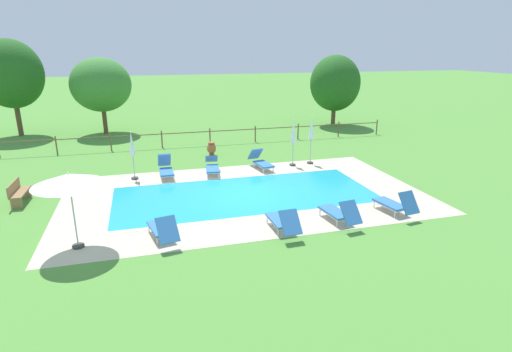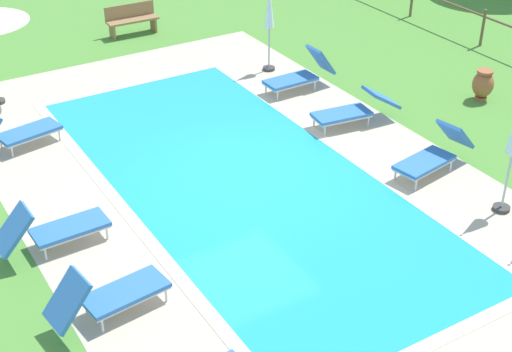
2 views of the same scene
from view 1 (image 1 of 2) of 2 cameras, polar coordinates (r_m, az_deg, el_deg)
name	(u,v)px [view 1 (image 1 of 2)]	position (r m, az deg, el deg)	size (l,w,h in m)	color
ground_plane	(245,194)	(17.06, -1.52, -2.57)	(160.00, 160.00, 0.00)	#518E38
pool_deck_paving	(245,194)	(17.06, -1.52, -2.56)	(14.62, 8.60, 0.01)	beige
swimming_pool_water	(245,194)	(17.06, -1.52, -2.56)	(10.60, 4.58, 0.01)	#23A8C1
pool_coping_rim	(245,194)	(17.05, -1.52, -2.55)	(11.08, 5.06, 0.01)	beige
sun_lounger_north_near_steps	(166,169)	(19.74, -12.44, 1.03)	(0.64, 1.84, 1.01)	#3370BC
sun_lounger_north_mid	(162,229)	(13.32, -12.89, -7.16)	(0.96, 1.97, 0.96)	#3370BC
sun_lounger_north_far	(261,161)	(20.54, 0.70, 2.06)	(0.92, 1.99, 0.94)	#3370BC
sun_lounger_north_end	(283,221)	(13.57, 3.74, -6.27)	(0.66, 1.92, 0.95)	#3370BC
sun_lounger_south_near_corner	(339,212)	(14.49, 11.50, -5.00)	(0.82, 1.93, 0.97)	#3370BC
sun_lounger_south_mid	(395,204)	(15.79, 18.81, -3.68)	(0.89, 1.89, 1.02)	#3370BC
sun_lounger_south_far	(212,166)	(19.94, -6.13, 1.40)	(0.86, 2.10, 0.78)	#3370BC
patio_umbrella_open_foreground	(69,180)	(13.07, -24.60, -0.52)	(2.10, 2.10, 2.40)	#383838
patio_umbrella_closed_row_west	(311,131)	(21.39, 7.71, 6.18)	(0.32, 0.32, 2.51)	#383838
patio_umbrella_closed_row_mid_west	(132,148)	(19.46, -16.88, 3.81)	(0.32, 0.32, 2.28)	#383838
patio_umbrella_closed_row_centre	(293,135)	(20.92, 5.22, 5.71)	(0.32, 0.32, 2.41)	#383838
wooden_bench_lawn_side	(18,192)	(18.47, -30.20, -1.92)	(0.48, 1.51, 0.87)	#937047
terracotta_urn_near_fence	(211,148)	(23.30, -6.22, 3.86)	(0.51, 0.51, 0.76)	#A85B38
perimeter_fence	(210,134)	(25.83, -6.44, 5.83)	(23.64, 0.08, 1.05)	brown
tree_far_west	(335,83)	(32.65, 10.95, 12.55)	(3.81, 3.81, 5.34)	brown
tree_west_mid	(101,85)	(30.73, -20.79, 11.78)	(4.07, 4.07, 5.24)	brown
tree_centre	(11,74)	(32.38, -30.96, 12.08)	(4.08, 4.08, 6.44)	brown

